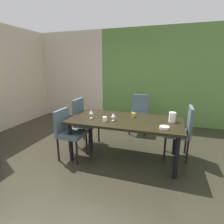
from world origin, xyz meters
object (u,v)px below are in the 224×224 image
at_px(dining_table, 125,123).
at_px(chair_head_far, 139,112).
at_px(chair_right_far, 182,130).
at_px(cup_right, 133,115).
at_px(serving_bowl_east, 164,128).
at_px(wine_glass_north, 113,115).
at_px(chair_left_near, 68,130).
at_px(pitcher_front, 172,117).
at_px(chair_left_far, 84,119).
at_px(wine_glass_near_window, 91,112).
at_px(cup_left, 105,119).

xyz_separation_m(dining_table, chair_head_far, (0.04, 1.40, -0.13)).
height_order(chair_right_far, cup_right, chair_right_far).
distance_m(chair_right_far, serving_bowl_east, 0.72).
relative_size(wine_glass_north, serving_bowl_east, 0.92).
bearing_deg(chair_left_near, pitcher_front, 103.03).
bearing_deg(chair_left_far, wine_glass_near_window, 41.89).
distance_m(wine_glass_north, cup_right, 0.44).
xyz_separation_m(chair_left_far, pitcher_front, (1.81, -0.21, 0.28)).
relative_size(wine_glass_near_window, wine_glass_north, 1.15).
relative_size(chair_head_far, chair_left_near, 1.05).
bearing_deg(chair_left_far, dining_table, 72.50).
bearing_deg(wine_glass_near_window, chair_left_far, 131.89).
bearing_deg(chair_head_far, chair_left_near, 59.04).
bearing_deg(chair_left_far, serving_bowl_east, 70.15).
height_order(chair_left_near, cup_right, chair_left_near).
relative_size(chair_right_far, pitcher_front, 5.76).
xyz_separation_m(dining_table, chair_right_far, (1.00, 0.32, -0.12)).
relative_size(chair_left_near, wine_glass_north, 6.68).
relative_size(wine_glass_north, pitcher_front, 0.80).
distance_m(chair_left_far, cup_left, 0.92).
bearing_deg(wine_glass_near_window, dining_table, 11.41).
relative_size(chair_head_far, pitcher_front, 5.65).
xyz_separation_m(chair_right_far, cup_right, (-0.88, -0.13, 0.23)).
xyz_separation_m(wine_glass_north, cup_right, (0.29, 0.33, -0.06)).
height_order(chair_right_far, wine_glass_near_window, chair_right_far).
relative_size(wine_glass_north, cup_left, 1.64).
bearing_deg(dining_table, wine_glass_north, -141.78).
bearing_deg(pitcher_front, wine_glass_north, -166.28).
bearing_deg(wine_glass_north, cup_right, 48.15).
xyz_separation_m(chair_left_far, chair_left_near, (0.01, -0.63, -0.03)).
relative_size(chair_head_far, chair_left_far, 0.97).
bearing_deg(cup_right, chair_right_far, 8.20).
distance_m(chair_left_far, wine_glass_near_window, 0.67).
bearing_deg(chair_head_far, dining_table, 88.49).
distance_m(wine_glass_near_window, cup_left, 0.33).
bearing_deg(cup_left, chair_left_far, 141.73).
xyz_separation_m(serving_bowl_east, pitcher_front, (0.11, 0.40, 0.07)).
height_order(chair_head_far, chair_left_near, chair_head_far).
bearing_deg(cup_right, dining_table, -121.74).
height_order(chair_left_far, cup_left, chair_left_far).
relative_size(chair_left_near, cup_right, 11.97).
height_order(wine_glass_near_window, wine_glass_north, wine_glass_near_window).
xyz_separation_m(wine_glass_near_window, wine_glass_north, (0.43, -0.02, -0.02)).
xyz_separation_m(chair_left_far, cup_right, (1.12, -0.13, 0.23)).
distance_m(chair_head_far, cup_right, 1.24).
xyz_separation_m(dining_table, chair_left_near, (-0.99, -0.32, -0.14)).
relative_size(dining_table, wine_glass_north, 14.49).
bearing_deg(wine_glass_north, wine_glass_near_window, 177.77).
bearing_deg(chair_right_far, dining_table, 107.52).
relative_size(dining_table, chair_head_far, 2.06).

